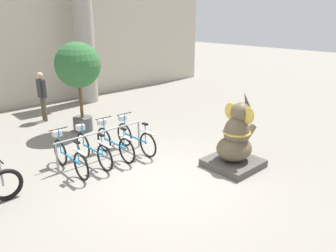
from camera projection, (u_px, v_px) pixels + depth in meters
ground_plane at (165, 179)px, 7.49m from camera, size 60.00×60.00×0.00m
building_facade at (15, 30)px, 12.53m from camera, size 20.00×0.20×6.00m
column_right at (84, 39)px, 13.45m from camera, size 1.07×1.07×5.16m
bike_rack at (101, 138)px, 8.38m from camera, size 2.51×0.05×0.77m
bicycle_0 at (69, 156)px, 7.74m from camera, size 0.48×1.73×0.98m
bicycle_1 at (92, 149)px, 8.17m from camera, size 0.48×1.73×0.98m
bicycle_2 at (114, 142)px, 8.57m from camera, size 0.48×1.73×0.98m
bicycle_3 at (135, 137)px, 8.94m from camera, size 0.48×1.73×0.98m
elephant_statue at (236, 142)px, 7.97m from camera, size 1.21×1.21×1.88m
person_pedestrian at (42, 92)px, 11.30m from camera, size 0.23×0.47×1.73m
potted_tree at (78, 69)px, 10.01m from camera, size 1.39×1.39×2.82m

